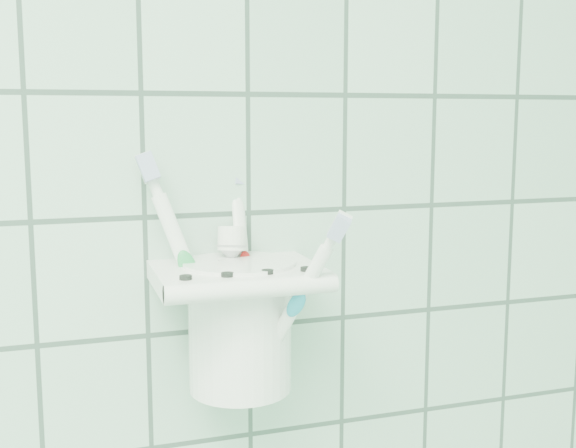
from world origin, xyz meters
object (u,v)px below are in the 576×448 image
at_px(cup, 240,321).
at_px(toothpaste_tube, 228,293).
at_px(toothbrush_orange, 251,282).
at_px(toothbrush_blue, 251,270).
at_px(holder_bracket, 236,277).
at_px(toothbrush_pink, 232,262).

distance_m(cup, toothpaste_tube, 0.03).
bearing_deg(toothbrush_orange, toothbrush_blue, -83.29).
distance_m(toothbrush_orange, toothpaste_tube, 0.03).
bearing_deg(toothpaste_tube, toothbrush_blue, -77.92).
bearing_deg(cup, holder_bracket, -130.22).
bearing_deg(toothbrush_pink, holder_bracket, 19.68).
bearing_deg(toothbrush_blue, toothbrush_pink, 119.35).
relative_size(holder_bracket, cup, 1.22).
bearing_deg(toothpaste_tube, cup, -37.32).
relative_size(cup, toothbrush_orange, 0.66).
distance_m(holder_bracket, toothbrush_orange, 0.01).
height_order(toothbrush_pink, toothbrush_blue, toothbrush_pink).
distance_m(toothbrush_blue, toothpaste_tube, 0.04).
xyz_separation_m(toothbrush_pink, toothbrush_blue, (0.01, -0.01, -0.00)).
relative_size(toothbrush_pink, toothpaste_tube, 1.50).
xyz_separation_m(toothbrush_orange, toothpaste_tube, (-0.02, 0.02, -0.01)).
bearing_deg(holder_bracket, toothpaste_tube, 128.48).
relative_size(toothbrush_blue, toothbrush_orange, 1.15).
height_order(holder_bracket, toothbrush_orange, toothbrush_orange).
bearing_deg(cup, toothpaste_tube, 164.51).
bearing_deg(toothpaste_tube, holder_bracket, -73.36).
distance_m(holder_bracket, cup, 0.04).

